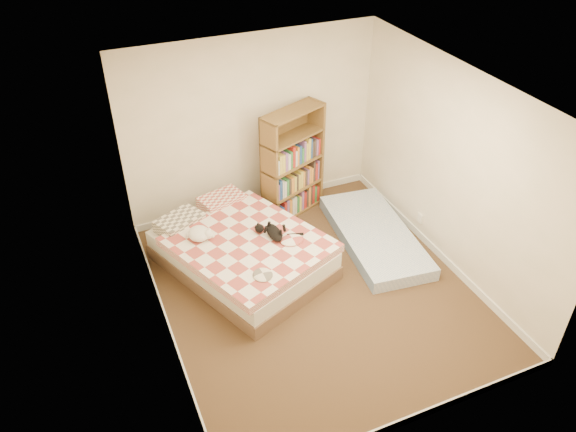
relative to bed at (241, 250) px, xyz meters
name	(u,v)px	position (x,y,z in m)	size (l,w,h in m)	color
room	(317,207)	(0.65, -0.76, 0.95)	(3.51, 4.01, 2.51)	#3F241B
bed	(241,250)	(0.00, 0.00, 0.00)	(2.11, 2.45, 0.55)	brown
bookshelf	(292,176)	(1.08, 0.90, 0.32)	(1.05, 0.66, 1.56)	brown
floor_mattress	(374,235)	(1.79, -0.21, -0.16)	(0.87, 1.93, 0.17)	#7B9BCD
black_cat	(273,231)	(0.37, -0.18, 0.30)	(0.36, 0.59, 0.13)	black
white_dog	(200,234)	(-0.46, 0.10, 0.31)	(0.30, 0.32, 0.14)	white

